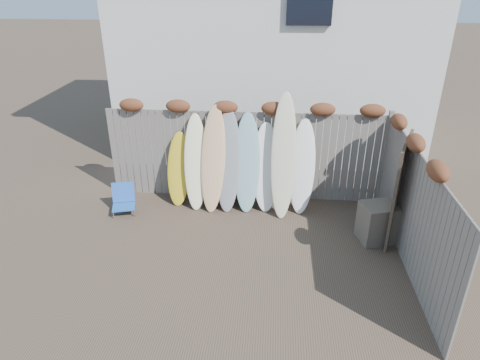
# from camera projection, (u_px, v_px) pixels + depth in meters

# --- Properties ---
(ground) EXTENTS (80.00, 80.00, 0.00)m
(ground) POSITION_uv_depth(u_px,v_px,m) (234.00, 259.00, 7.65)
(ground) COLOR #493A2D
(back_fence) EXTENTS (6.05, 0.28, 2.24)m
(back_fence) POSITION_uv_depth(u_px,v_px,m) (247.00, 148.00, 9.27)
(back_fence) COLOR slate
(back_fence) RESTS_ON ground
(right_fence) EXTENTS (0.28, 4.40, 2.24)m
(right_fence) POSITION_uv_depth(u_px,v_px,m) (413.00, 204.00, 7.15)
(right_fence) COLOR slate
(right_fence) RESTS_ON ground
(house) EXTENTS (8.50, 5.50, 6.33)m
(house) POSITION_uv_depth(u_px,v_px,m) (273.00, 28.00, 12.02)
(house) COLOR silver
(house) RESTS_ON ground
(beach_chair) EXTENTS (0.58, 0.60, 0.62)m
(beach_chair) POSITION_uv_depth(u_px,v_px,m) (124.00, 199.00, 9.07)
(beach_chair) COLOR #235BB1
(beach_chair) RESTS_ON ground
(wooden_crate) EXTENTS (0.77, 0.69, 0.75)m
(wooden_crate) POSITION_uv_depth(u_px,v_px,m) (378.00, 222.00, 8.07)
(wooden_crate) COLOR #705E54
(wooden_crate) RESTS_ON ground
(lattice_panel) EXTENTS (0.54, 1.24, 1.97)m
(lattice_panel) POSITION_uv_depth(u_px,v_px,m) (399.00, 190.00, 7.95)
(lattice_panel) COLOR brown
(lattice_panel) RESTS_ON ground
(surfboard_0) EXTENTS (0.56, 0.61, 1.57)m
(surfboard_0) POSITION_uv_depth(u_px,v_px,m) (179.00, 169.00, 9.25)
(surfboard_0) COLOR gold
(surfboard_0) RESTS_ON ground
(surfboard_1) EXTENTS (0.54, 0.74, 1.99)m
(surfboard_1) POSITION_uv_depth(u_px,v_px,m) (196.00, 162.00, 9.06)
(surfboard_1) COLOR #FFF4C7
(surfboard_1) RESTS_ON ground
(surfboard_2) EXTENTS (0.59, 0.82, 2.19)m
(surfboard_2) POSITION_uv_depth(u_px,v_px,m) (213.00, 159.00, 8.95)
(surfboard_2) COLOR #F0AA7C
(surfboard_2) RESTS_ON ground
(surfboard_3) EXTENTS (0.52, 0.75, 2.11)m
(surfboard_3) POSITION_uv_depth(u_px,v_px,m) (228.00, 161.00, 8.97)
(surfboard_3) COLOR gray
(surfboard_3) RESTS_ON ground
(surfboard_4) EXTENTS (0.56, 0.73, 2.04)m
(surfboard_4) POSITION_uv_depth(u_px,v_px,m) (247.00, 163.00, 8.97)
(surfboard_4) COLOR #7FAFBA
(surfboard_4) RESTS_ON ground
(surfboard_5) EXTENTS (0.59, 0.69, 1.83)m
(surfboard_5) POSITION_uv_depth(u_px,v_px,m) (266.00, 168.00, 9.01)
(surfboard_5) COLOR white
(surfboard_5) RESTS_ON ground
(surfboard_6) EXTENTS (0.52, 0.88, 2.49)m
(surfboard_6) POSITION_uv_depth(u_px,v_px,m) (284.00, 156.00, 8.71)
(surfboard_6) COLOR beige
(surfboard_6) RESTS_ON ground
(surfboard_7) EXTENTS (0.58, 0.72, 1.93)m
(surfboard_7) POSITION_uv_depth(u_px,v_px,m) (302.00, 167.00, 8.92)
(surfboard_7) COLOR white
(surfboard_7) RESTS_ON ground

